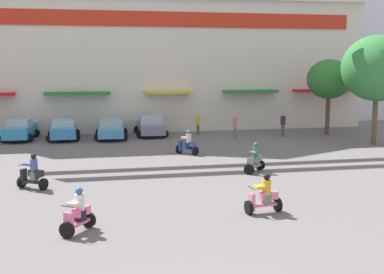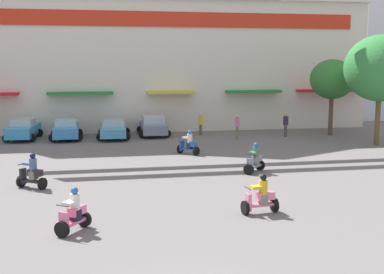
% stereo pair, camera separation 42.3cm
% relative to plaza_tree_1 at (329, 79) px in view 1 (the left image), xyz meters
% --- Properties ---
extents(ground_plane, '(128.00, 128.00, 0.00)m').
position_rel_plaza_tree_1_xyz_m(ground_plane, '(-15.38, -12.86, -4.26)').
color(ground_plane, slate).
extents(colonial_building, '(40.85, 19.04, 19.17)m').
position_rel_plaza_tree_1_xyz_m(colonial_building, '(-15.38, 11.06, 4.11)').
color(colonial_building, beige).
rests_on(colonial_building, ground).
extents(plaza_tree_1, '(3.29, 3.54, 5.78)m').
position_rel_plaza_tree_1_xyz_m(plaza_tree_1, '(0.00, 0.00, 0.00)').
color(plaza_tree_1, brown).
rests_on(plaza_tree_1, ground).
extents(plaza_tree_3, '(4.63, 5.06, 7.35)m').
position_rel_plaza_tree_1_xyz_m(plaza_tree_3, '(1.03, -4.81, 0.88)').
color(plaza_tree_3, brown).
rests_on(plaza_tree_3, ground).
extents(parked_car_0, '(2.50, 4.31, 1.49)m').
position_rel_plaza_tree_1_xyz_m(parked_car_0, '(-22.79, 2.12, -3.49)').
color(parked_car_0, '#3595D0').
rests_on(parked_car_0, ground).
extents(parked_car_1, '(2.41, 4.09, 1.48)m').
position_rel_plaza_tree_1_xyz_m(parked_car_1, '(-19.74, 1.65, -3.51)').
color(parked_car_1, '#3786CC').
rests_on(parked_car_1, ground).
extents(parked_car_2, '(2.55, 4.54, 1.36)m').
position_rel_plaza_tree_1_xyz_m(parked_car_2, '(-16.34, 1.53, -3.55)').
color(parked_car_2, '#4797C3').
rests_on(parked_car_2, ground).
extents(parked_car_3, '(2.47, 4.27, 1.53)m').
position_rel_plaza_tree_1_xyz_m(parked_car_3, '(-13.33, 2.38, -3.49)').
color(parked_car_3, slate).
rests_on(parked_car_3, ground).
extents(scooter_rider_0, '(1.37, 1.39, 1.52)m').
position_rel_plaza_tree_1_xyz_m(scooter_rider_0, '(-9.70, -11.54, -3.64)').
color(scooter_rider_0, black).
rests_on(scooter_rider_0, ground).
extents(scooter_rider_1, '(1.38, 1.15, 1.59)m').
position_rel_plaza_tree_1_xyz_m(scooter_rider_1, '(-20.39, -12.86, -3.60)').
color(scooter_rider_1, black).
rests_on(scooter_rider_1, ground).
extents(scooter_rider_2, '(1.18, 1.37, 1.49)m').
position_rel_plaza_tree_1_xyz_m(scooter_rider_2, '(-18.32, -19.13, -3.64)').
color(scooter_rider_2, black).
rests_on(scooter_rider_2, ground).
extents(scooter_rider_3, '(1.39, 0.69, 1.47)m').
position_rel_plaza_tree_1_xyz_m(scooter_rider_3, '(-11.63, -18.29, -3.66)').
color(scooter_rider_3, black).
rests_on(scooter_rider_3, ground).
extents(scooter_rider_4, '(1.31, 1.40, 1.48)m').
position_rel_plaza_tree_1_xyz_m(scooter_rider_4, '(-12.10, -5.91, -3.65)').
color(scooter_rider_4, black).
rests_on(scooter_rider_4, ground).
extents(pedestrian_0, '(0.38, 0.38, 1.78)m').
position_rel_plaza_tree_1_xyz_m(pedestrian_0, '(-7.54, -0.59, -3.22)').
color(pedestrian_0, '#696652').
rests_on(pedestrian_0, ground).
extents(pedestrian_1, '(0.39, 0.39, 1.64)m').
position_rel_plaza_tree_1_xyz_m(pedestrian_1, '(-9.71, 2.05, -3.33)').
color(pedestrian_1, '#4A503C').
rests_on(pedestrian_1, ground).
extents(pedestrian_2, '(0.47, 0.47, 1.74)m').
position_rel_plaza_tree_1_xyz_m(pedestrian_2, '(-3.63, -0.05, -3.27)').
color(pedestrian_2, '#444A44').
rests_on(pedestrian_2, ground).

